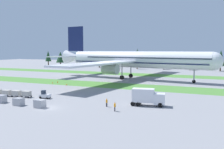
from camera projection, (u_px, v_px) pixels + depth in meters
ground_plane at (50, 108)px, 51.05m from camera, size 400.00×400.00×0.00m
grass_strip_near at (116, 85)px, 82.75m from camera, size 320.00×12.89×0.01m
grass_strip_far at (148, 75)px, 117.15m from camera, size 320.00×12.89×0.01m
airliner at (131, 59)px, 100.08m from camera, size 67.13×82.70×21.87m
baggage_tug at (45, 95)px, 60.76m from camera, size 2.75×1.64×1.97m
cargo_dolly_lead at (27, 94)px, 62.13m from camera, size 2.38×1.78×1.55m
cargo_dolly_second at (16, 93)px, 62.93m from camera, size 2.38×1.78×1.55m
cargo_dolly_third at (7, 93)px, 63.73m from camera, size 2.38×1.78×1.55m
catering_truck at (148, 97)px, 52.78m from camera, size 7.26×3.52×3.58m
ground_crew_marshaller at (107, 102)px, 51.90m from camera, size 0.46×0.39×1.74m
ground_crew_loader at (115, 106)px, 48.16m from camera, size 0.36×0.54×1.74m
uld_container_0 at (1, 99)px, 56.07m from camera, size 2.16×1.80×1.67m
uld_container_1 at (40, 104)px, 51.23m from camera, size 2.02×1.62×1.62m
uld_container_2 at (19, 102)px, 53.30m from camera, size 2.05×1.67×1.58m
taxiway_marker_0 at (67, 84)px, 83.44m from camera, size 0.44×0.44×0.54m
taxiway_marker_1 at (58, 82)px, 89.04m from camera, size 0.44×0.44×0.70m
taxiway_marker_2 at (53, 83)px, 88.36m from camera, size 0.44×0.44×0.48m
distant_tree_line at (161, 58)px, 150.04m from camera, size 175.91×10.48×12.77m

